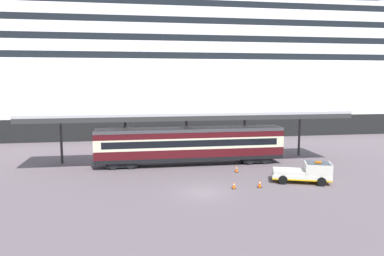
# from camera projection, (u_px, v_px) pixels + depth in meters

# --- Properties ---
(ground_plane) EXTENTS (400.00, 400.00, 0.00)m
(ground_plane) POSITION_uv_depth(u_px,v_px,m) (204.00, 192.00, 30.67)
(ground_plane) COLOR #61545A
(cruise_ship) EXTENTS (178.40, 31.62, 33.55)m
(cruise_ship) POSITION_uv_depth(u_px,v_px,m) (146.00, 73.00, 71.44)
(cruise_ship) COLOR black
(cruise_ship) RESTS_ON ground
(platform_canopy) EXTENTS (35.41, 5.61, 5.88)m
(platform_canopy) POSITION_uv_depth(u_px,v_px,m) (190.00, 114.00, 40.29)
(platform_canopy) COLOR #B5B5B5
(platform_canopy) RESTS_ON ground
(train_carriage) EXTENTS (20.58, 2.81, 4.11)m
(train_carriage) POSITION_uv_depth(u_px,v_px,m) (190.00, 144.00, 40.30)
(train_carriage) COLOR black
(train_carriage) RESTS_ON ground
(service_truck) EXTENTS (5.58, 3.65, 2.02)m
(service_truck) POSITION_uv_depth(u_px,v_px,m) (307.00, 172.00, 33.42)
(service_truck) COLOR silver
(service_truck) RESTS_ON ground
(traffic_cone_near) EXTENTS (0.36, 0.36, 0.76)m
(traffic_cone_near) POSITION_uv_depth(u_px,v_px,m) (260.00, 183.00, 31.90)
(traffic_cone_near) COLOR black
(traffic_cone_near) RESTS_ON ground
(traffic_cone_mid) EXTENTS (0.36, 0.36, 0.76)m
(traffic_cone_mid) POSITION_uv_depth(u_px,v_px,m) (236.00, 169.00, 37.22)
(traffic_cone_mid) COLOR black
(traffic_cone_mid) RESTS_ON ground
(traffic_cone_far) EXTENTS (0.36, 0.36, 0.67)m
(traffic_cone_far) POSITION_uv_depth(u_px,v_px,m) (234.00, 185.00, 31.61)
(traffic_cone_far) COLOR black
(traffic_cone_far) RESTS_ON ground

